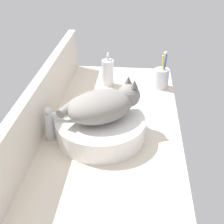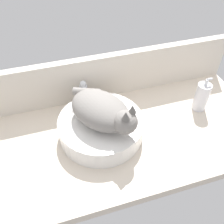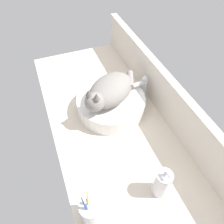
{
  "view_description": "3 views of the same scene",
  "coord_description": "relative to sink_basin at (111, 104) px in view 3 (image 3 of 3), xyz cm",
  "views": [
    {
      "loc": [
        -103.04,
        -10.43,
        70.11
      ],
      "look_at": [
        0.78,
        -1.02,
        7.58
      ],
      "focal_mm": 50.0,
      "sensor_mm": 36.0,
      "label": 1
    },
    {
      "loc": [
        -20.96,
        -62.41,
        78.2
      ],
      "look_at": [
        -0.98,
        2.86,
        10.99
      ],
      "focal_mm": 40.0,
      "sensor_mm": 36.0,
      "label": 2
    },
    {
      "loc": [
        64.9,
        -23.97,
        82.56
      ],
      "look_at": [
        2.57,
        0.04,
        7.43
      ],
      "focal_mm": 35.0,
      "sensor_mm": 36.0,
      "label": 3
    }
  ],
  "objects": [
    {
      "name": "backsplash_panel",
      "position": [
        5.63,
        23.83,
        6.52
      ],
      "size": [
        126.98,
        3.6,
        21.13
      ],
      "primitive_type": "cube",
      "color": "silver",
      "rests_on": "ground_plane"
    },
    {
      "name": "sink_basin",
      "position": [
        0.0,
        0.0,
        0.0
      ],
      "size": [
        33.71,
        33.71,
        8.09
      ],
      "primitive_type": "cylinder",
      "color": "white",
      "rests_on": "ground_plane"
    },
    {
      "name": "cat",
      "position": [
        0.81,
        -1.11,
        9.8
      ],
      "size": [
        27.85,
        30.22,
        14.0
      ],
      "color": "gray",
      "rests_on": "sink_basin"
    },
    {
      "name": "soap_dispenser",
      "position": [
        46.14,
        2.03,
        2.63
      ],
      "size": [
        6.02,
        6.02,
        16.43
      ],
      "color": "silver",
      "rests_on": "ground_plane"
    },
    {
      "name": "ground_plane",
      "position": [
        5.63,
        -2.69,
        -6.04
      ],
      "size": [
        126.98,
        56.62,
        4.0
      ],
      "primitive_type": "cube",
      "color": "beige"
    },
    {
      "name": "faucet",
      "position": [
        -2.4,
        17.9,
        3.26
      ],
      "size": [
        4.22,
        11.86,
        13.6
      ],
      "color": "silver",
      "rests_on": "ground_plane"
    },
    {
      "name": "toothbrush_cup",
      "position": [
        45.57,
        -24.82,
        1.11
      ],
      "size": [
        7.34,
        7.34,
        18.67
      ],
      "color": "silver",
      "rests_on": "ground_plane"
    }
  ]
}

